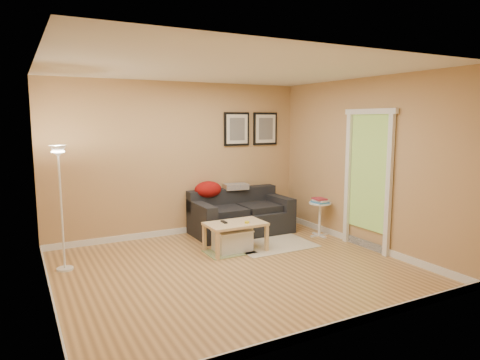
{
  "coord_description": "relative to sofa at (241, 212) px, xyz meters",
  "views": [
    {
      "loc": [
        -2.51,
        -4.9,
        1.98
      ],
      "look_at": [
        0.55,
        0.85,
        1.05
      ],
      "focal_mm": 32.04,
      "sensor_mm": 36.0,
      "label": 1
    }
  ],
  "objects": [
    {
      "name": "floor",
      "position": [
        -0.94,
        -1.53,
        -0.38
      ],
      "size": [
        4.5,
        4.5,
        0.0
      ],
      "primitive_type": "plane",
      "color": "tan",
      "rests_on": "ground"
    },
    {
      "name": "ceiling",
      "position": [
        -0.94,
        -1.53,
        2.23
      ],
      "size": [
        4.5,
        4.5,
        0.0
      ],
      "primitive_type": "plane",
      "rotation": [
        3.14,
        0.0,
        0.0
      ],
      "color": "white",
      "rests_on": "wall_back"
    },
    {
      "name": "wall_back",
      "position": [
        -0.94,
        0.47,
        0.92
      ],
      "size": [
        4.5,
        0.0,
        4.5
      ],
      "primitive_type": "plane",
      "rotation": [
        1.57,
        0.0,
        0.0
      ],
      "color": "tan",
      "rests_on": "ground"
    },
    {
      "name": "wall_front",
      "position": [
        -0.94,
        -3.53,
        0.92
      ],
      "size": [
        4.5,
        0.0,
        4.5
      ],
      "primitive_type": "plane",
      "rotation": [
        -1.57,
        0.0,
        0.0
      ],
      "color": "tan",
      "rests_on": "ground"
    },
    {
      "name": "wall_left",
      "position": [
        -3.19,
        -1.53,
        0.92
      ],
      "size": [
        0.0,
        4.0,
        4.0
      ],
      "primitive_type": "plane",
      "rotation": [
        1.57,
        0.0,
        1.57
      ],
      "color": "tan",
      "rests_on": "ground"
    },
    {
      "name": "wall_right",
      "position": [
        1.31,
        -1.53,
        0.92
      ],
      "size": [
        0.0,
        4.0,
        4.0
      ],
      "primitive_type": "plane",
      "rotation": [
        1.57,
        0.0,
        -1.57
      ],
      "color": "tan",
      "rests_on": "ground"
    },
    {
      "name": "baseboard_back",
      "position": [
        -0.94,
        0.46,
        -0.33
      ],
      "size": [
        4.5,
        0.02,
        0.1
      ],
      "primitive_type": "cube",
      "color": "white",
      "rests_on": "ground"
    },
    {
      "name": "baseboard_front",
      "position": [
        -0.94,
        -3.52,
        -0.33
      ],
      "size": [
        4.5,
        0.02,
        0.1
      ],
      "primitive_type": "cube",
      "color": "white",
      "rests_on": "ground"
    },
    {
      "name": "baseboard_left",
      "position": [
        -3.18,
        -1.53,
        -0.33
      ],
      "size": [
        0.02,
        4.0,
        0.1
      ],
      "primitive_type": "cube",
      "color": "white",
      "rests_on": "ground"
    },
    {
      "name": "baseboard_right",
      "position": [
        1.3,
        -1.53,
        -0.33
      ],
      "size": [
        0.02,
        4.0,
        0.1
      ],
      "primitive_type": "cube",
      "color": "white",
      "rests_on": "ground"
    },
    {
      "name": "sofa",
      "position": [
        0.0,
        0.0,
        0.0
      ],
      "size": [
        1.7,
        0.9,
        0.75
      ],
      "primitive_type": null,
      "color": "black",
      "rests_on": "ground"
    },
    {
      "name": "red_throw",
      "position": [
        -0.5,
        0.29,
        0.4
      ],
      "size": [
        0.48,
        0.36,
        0.28
      ],
      "primitive_type": null,
      "color": "maroon",
      "rests_on": "sofa"
    },
    {
      "name": "plaid_throw",
      "position": [
        0.05,
        0.3,
        0.41
      ],
      "size": [
        0.45,
        0.32,
        0.1
      ],
      "primitive_type": null,
      "rotation": [
        0.0,
        0.0,
        -0.14
      ],
      "color": "tan",
      "rests_on": "sofa"
    },
    {
      "name": "framed_print_left",
      "position": [
        0.14,
        0.45,
        1.43
      ],
      "size": [
        0.5,
        0.04,
        0.6
      ],
      "primitive_type": null,
      "color": "black",
      "rests_on": "wall_back"
    },
    {
      "name": "framed_print_right",
      "position": [
        0.74,
        0.45,
        1.43
      ],
      "size": [
        0.5,
        0.04,
        0.6
      ],
      "primitive_type": null,
      "color": "black",
      "rests_on": "wall_back"
    },
    {
      "name": "area_rug",
      "position": [
        0.1,
        -0.9,
        -0.37
      ],
      "size": [
        1.25,
        0.85,
        0.01
      ],
      "primitive_type": "cube",
      "color": "beige",
      "rests_on": "ground"
    },
    {
      "name": "green_runner",
      "position": [
        -0.68,
        -0.88,
        -0.37
      ],
      "size": [
        0.7,
        0.5,
        0.01
      ],
      "primitive_type": "cube",
      "color": "#668C4C",
      "rests_on": "ground"
    },
    {
      "name": "coffee_table",
      "position": [
        -0.57,
        -0.88,
        -0.15
      ],
      "size": [
        0.91,
        0.59,
        0.44
      ],
      "primitive_type": null,
      "rotation": [
        0.0,
        0.0,
        0.06
      ],
      "color": "#E5C18B",
      "rests_on": "ground"
    },
    {
      "name": "remote_control",
      "position": [
        -0.72,
        -0.79,
        0.08
      ],
      "size": [
        0.06,
        0.16,
        0.02
      ],
      "primitive_type": "cube",
      "rotation": [
        0.0,
        0.0,
        -0.05
      ],
      "color": "black",
      "rests_on": "coffee_table"
    },
    {
      "name": "tape_roll",
      "position": [
        -0.44,
        -0.99,
        0.08
      ],
      "size": [
        0.07,
        0.07,
        0.03
      ],
      "primitive_type": "cylinder",
      "color": "yellow",
      "rests_on": "coffee_table"
    },
    {
      "name": "storage_bin",
      "position": [
        -0.62,
        -0.86,
        -0.21
      ],
      "size": [
        0.54,
        0.4,
        0.33
      ],
      "primitive_type": null,
      "color": "white",
      "rests_on": "ground"
    },
    {
      "name": "side_table",
      "position": [
        1.08,
        -0.8,
        -0.08
      ],
      "size": [
        0.38,
        0.38,
        0.58
      ],
      "primitive_type": null,
      "color": "white",
      "rests_on": "ground"
    },
    {
      "name": "book_stack",
      "position": [
        1.06,
        -0.82,
        0.25
      ],
      "size": [
        0.26,
        0.31,
        0.08
      ],
      "primitive_type": null,
      "rotation": [
        0.0,
        0.0,
        -0.28
      ],
      "color": "teal",
      "rests_on": "side_table"
    },
    {
      "name": "floor_lamp",
      "position": [
        -2.94,
        -0.53,
        0.41
      ],
      "size": [
        0.21,
        0.21,
        1.66
      ],
      "primitive_type": null,
      "color": "white",
      "rests_on": "ground"
    },
    {
      "name": "doorway",
      "position": [
        1.26,
        -1.68,
        0.65
      ],
      "size": [
        0.12,
        1.01,
        2.13
      ],
      "primitive_type": null,
      "color": "white",
      "rests_on": "ground"
    }
  ]
}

